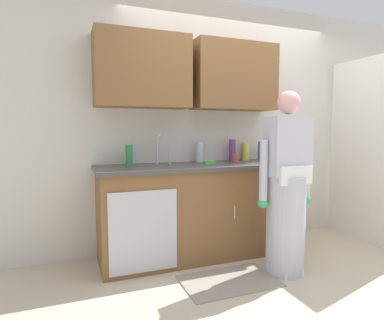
% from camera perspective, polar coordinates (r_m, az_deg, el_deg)
% --- Properties ---
extents(ground_plane, '(9.00, 9.00, 0.00)m').
position_cam_1_polar(ground_plane, '(3.16, 15.41, -18.83)').
color(ground_plane, beige).
extents(kitchen_wall_with_uppers, '(4.80, 0.44, 2.70)m').
position_cam_1_polar(kitchen_wall_with_uppers, '(3.68, 4.90, 8.25)').
color(kitchen_wall_with_uppers, beige).
rests_on(kitchen_wall_with_uppers, ground).
extents(closet_door_panel, '(0.04, 1.10, 2.10)m').
position_cam_1_polar(closet_door_panel, '(4.19, 28.59, 1.44)').
color(closet_door_panel, silver).
rests_on(closet_door_panel, ground).
extents(counter_cabinet, '(1.90, 0.62, 0.90)m').
position_cam_1_polar(counter_cabinet, '(3.34, 0.51, -9.17)').
color(counter_cabinet, brown).
rests_on(counter_cabinet, ground).
extents(countertop, '(1.96, 0.66, 0.04)m').
position_cam_1_polar(countertop, '(3.26, 0.56, -1.12)').
color(countertop, '#474442').
rests_on(countertop, counter_cabinet).
extents(sink, '(0.50, 0.36, 0.35)m').
position_cam_1_polar(sink, '(3.16, -4.75, -1.23)').
color(sink, '#B7BABF').
rests_on(sink, counter_cabinet).
extents(person_at_sink, '(0.55, 0.34, 1.62)m').
position_cam_1_polar(person_at_sink, '(3.02, 16.23, -6.23)').
color(person_at_sink, white).
rests_on(person_at_sink, ground).
extents(floor_mat, '(0.80, 0.50, 0.01)m').
position_cam_1_polar(floor_mat, '(2.96, 6.53, -20.32)').
color(floor_mat, gray).
rests_on(floor_mat, ground).
extents(bottle_soap, '(0.06, 0.06, 0.21)m').
position_cam_1_polar(bottle_soap, '(3.81, 11.92, 1.59)').
color(bottle_soap, '#334CB2').
rests_on(bottle_soap, countertop).
extents(bottle_water_tall, '(0.08, 0.08, 0.20)m').
position_cam_1_polar(bottle_water_tall, '(3.77, 9.43, 1.50)').
color(bottle_water_tall, '#D8D14C').
rests_on(bottle_water_tall, countertop).
extents(bottle_cleaner_spray, '(0.07, 0.07, 0.20)m').
position_cam_1_polar(bottle_cleaner_spray, '(3.23, -10.97, 0.87)').
color(bottle_cleaner_spray, '#2D8C4C').
rests_on(bottle_cleaner_spray, countertop).
extents(bottle_water_short, '(0.08, 0.08, 0.24)m').
position_cam_1_polar(bottle_water_short, '(3.66, 7.10, 1.72)').
color(bottle_water_short, '#66388C').
rests_on(bottle_water_short, countertop).
extents(bottle_dish_liquid, '(0.08, 0.08, 0.22)m').
position_cam_1_polar(bottle_dish_liquid, '(3.49, 1.32, 1.43)').
color(bottle_dish_liquid, silver).
rests_on(bottle_dish_liquid, countertop).
extents(cup_by_sink, '(0.08, 0.08, 0.09)m').
position_cam_1_polar(cup_by_sink, '(3.50, 7.63, 0.33)').
color(cup_by_sink, '#B24C47').
rests_on(cup_by_sink, countertop).
extents(sponge, '(0.11, 0.07, 0.03)m').
position_cam_1_polar(sponge, '(3.32, 3.03, -0.40)').
color(sponge, '#4CBF4C').
rests_on(sponge, countertop).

